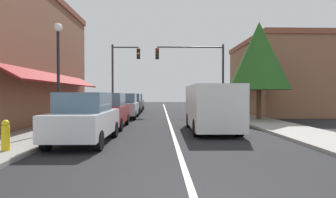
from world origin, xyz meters
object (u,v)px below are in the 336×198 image
(parked_car_second_left, at_px, (108,111))
(parked_car_nearest_left, at_px, (85,118))
(parked_car_distant_left, at_px, (135,102))
(van_in_lane, at_px, (211,106))
(traffic_signal_mast_arm, at_px, (200,66))
(tree_right_near, at_px, (259,56))
(traffic_signal_left_corner, at_px, (121,69))
(parked_car_far_left, at_px, (131,104))
(fire_hydrant, at_px, (6,135))
(parked_car_third_left, at_px, (125,106))
(street_lamp_left_near, at_px, (58,59))

(parked_car_second_left, bearing_deg, parked_car_nearest_left, -89.94)
(parked_car_distant_left, bearing_deg, van_in_lane, -74.53)
(parked_car_distant_left, height_order, traffic_signal_mast_arm, traffic_signal_mast_arm)
(parked_car_second_left, distance_m, van_in_lane, 5.21)
(traffic_signal_mast_arm, xyz_separation_m, tree_right_near, (2.91, -6.05, 0.03))
(traffic_signal_left_corner, bearing_deg, parked_car_far_left, -4.22)
(fire_hydrant, bearing_deg, traffic_signal_mast_arm, 63.69)
(parked_car_far_left, bearing_deg, tree_right_near, -39.77)
(parked_car_nearest_left, xyz_separation_m, parked_car_third_left, (0.12, 10.05, 0.00))
(van_in_lane, distance_m, tree_right_near, 6.86)
(parked_car_distant_left, height_order, fire_hydrant, parked_car_distant_left)
(parked_car_far_left, bearing_deg, traffic_signal_left_corner, 175.65)
(parked_car_far_left, xyz_separation_m, street_lamp_left_near, (-1.72, -13.01, 2.29))
(parked_car_second_left, xyz_separation_m, van_in_lane, (5.00, -1.45, 0.27))
(van_in_lane, bearing_deg, traffic_signal_mast_arm, 85.35)
(van_in_lane, bearing_deg, traffic_signal_left_corner, 116.33)
(parked_car_far_left, distance_m, tree_right_near, 11.91)
(parked_car_nearest_left, distance_m, parked_car_distant_left, 20.02)
(parked_car_far_left, distance_m, van_in_lane, 13.04)
(parked_car_second_left, height_order, traffic_signal_mast_arm, traffic_signal_mast_arm)
(parked_car_nearest_left, distance_m, street_lamp_left_near, 3.49)
(parked_car_far_left, xyz_separation_m, van_in_lane, (4.91, -12.08, 0.27))
(parked_car_nearest_left, xyz_separation_m, street_lamp_left_near, (-1.65, 2.06, 2.29))
(parked_car_distant_left, relative_size, van_in_lane, 0.79)
(parked_car_nearest_left, xyz_separation_m, parked_car_second_left, (-0.03, 4.44, 0.00))
(parked_car_distant_left, relative_size, traffic_signal_mast_arm, 0.69)
(parked_car_third_left, bearing_deg, street_lamp_left_near, -103.23)
(parked_car_nearest_left, bearing_deg, tree_right_near, 41.82)
(van_in_lane, xyz_separation_m, traffic_signal_left_corner, (-5.84, 12.15, 2.83))
(traffic_signal_left_corner, bearing_deg, tree_right_near, -37.11)
(traffic_signal_left_corner, bearing_deg, parked_car_distant_left, 80.53)
(street_lamp_left_near, bearing_deg, parked_car_far_left, 82.47)
(parked_car_far_left, distance_m, fire_hydrant, 16.97)
(parked_car_second_left, bearing_deg, traffic_signal_mast_arm, 57.05)
(tree_right_near, bearing_deg, van_in_lane, -129.37)
(van_in_lane, height_order, traffic_signal_mast_arm, traffic_signal_mast_arm)
(parked_car_nearest_left, xyz_separation_m, parked_car_distant_left, (-0.05, 20.02, 0.00))
(parked_car_second_left, bearing_deg, parked_car_distant_left, 89.81)
(parked_car_second_left, relative_size, street_lamp_left_near, 0.88)
(traffic_signal_left_corner, height_order, fire_hydrant, traffic_signal_left_corner)
(parked_car_nearest_left, relative_size, parked_car_distant_left, 1.00)
(parked_car_distant_left, xyz_separation_m, tree_right_near, (8.94, -12.26, 3.26))
(parked_car_nearest_left, height_order, traffic_signal_mast_arm, traffic_signal_mast_arm)
(van_in_lane, relative_size, traffic_signal_left_corner, 0.85)
(parked_car_second_left, relative_size, traffic_signal_left_corner, 0.67)
(parked_car_second_left, height_order, traffic_signal_left_corner, traffic_signal_left_corner)
(parked_car_second_left, relative_size, van_in_lane, 0.79)
(traffic_signal_left_corner, distance_m, fire_hydrant, 17.31)
(parked_car_far_left, bearing_deg, traffic_signal_mast_arm, -12.19)
(parked_car_second_left, relative_size, tree_right_near, 0.65)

